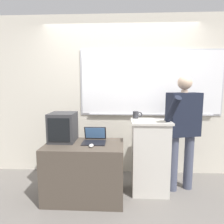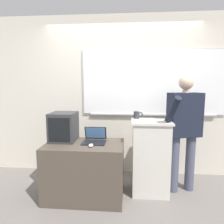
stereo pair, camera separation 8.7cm
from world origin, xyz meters
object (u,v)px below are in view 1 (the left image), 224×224
laptop (94,138)px  coffee_mug (136,115)px  person_presenter (183,125)px  crt_monitor (63,127)px  computer_mouse_by_laptop (91,146)px  side_desk (85,171)px  lectern_podium (150,156)px  wireless_keyboard (150,120)px

laptop → coffee_mug: size_ratio=2.25×
person_presenter → crt_monitor: person_presenter is taller
computer_mouse_by_laptop → crt_monitor: (-0.43, 0.24, 0.18)m
side_desk → coffee_mug: bearing=26.1°
coffee_mug → person_presenter: bearing=-6.8°
person_presenter → side_desk: bearing=176.1°
person_presenter → computer_mouse_by_laptop: (-1.24, -0.39, -0.19)m
lectern_podium → wireless_keyboard: bearing=-110.6°
laptop → wireless_keyboard: (0.75, 0.04, 0.25)m
crt_monitor → coffee_mug: 1.05m
side_desk → wireless_keyboard: (0.87, 0.13, 0.67)m
side_desk → wireless_keyboard: 1.11m
lectern_podium → side_desk: size_ratio=1.00×
crt_monitor → coffee_mug: crt_monitor is taller
laptop → coffee_mug: bearing=23.3°
crt_monitor → laptop: bearing=-2.5°
laptop → computer_mouse_by_laptop: (-0.01, -0.22, -0.03)m
computer_mouse_by_laptop → laptop: bearing=87.0°
person_presenter → crt_monitor: (-1.67, -0.15, -0.01)m
wireless_keyboard → computer_mouse_by_laptop: wireless_keyboard is taller
crt_monitor → lectern_podium: bearing=3.6°
coffee_mug → wireless_keyboard: bearing=-51.3°
laptop → wireless_keyboard: size_ratio=0.70×
lectern_podium → person_presenter: person_presenter is taller
lectern_podium → coffee_mug: size_ratio=7.55×
person_presenter → coffee_mug: person_presenter is taller
coffee_mug → lectern_podium: bearing=-39.1°
lectern_podium → coffee_mug: coffee_mug is taller
laptop → crt_monitor: size_ratio=0.78×
side_desk → computer_mouse_by_laptop: computer_mouse_by_laptop is taller
wireless_keyboard → crt_monitor: size_ratio=1.11×
side_desk → person_presenter: person_presenter is taller
computer_mouse_by_laptop → coffee_mug: bearing=38.4°
laptop → lectern_podium: bearing=7.0°
person_presenter → coffee_mug: (-0.65, 0.08, 0.13)m
laptop → coffee_mug: 0.69m
lectern_podium → side_desk: 0.92m
side_desk → person_presenter: bearing=11.1°
lectern_podium → computer_mouse_by_laptop: (-0.78, -0.31, 0.24)m
laptop → person_presenter: bearing=7.9°
laptop → crt_monitor: crt_monitor is taller
crt_monitor → person_presenter: bearing=5.2°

